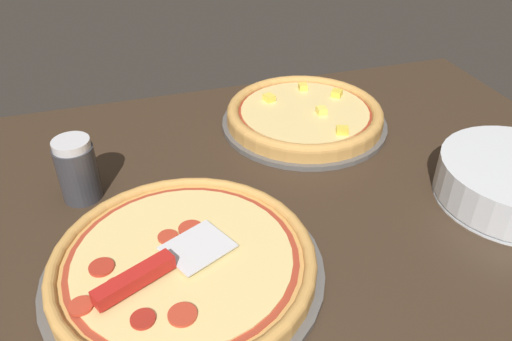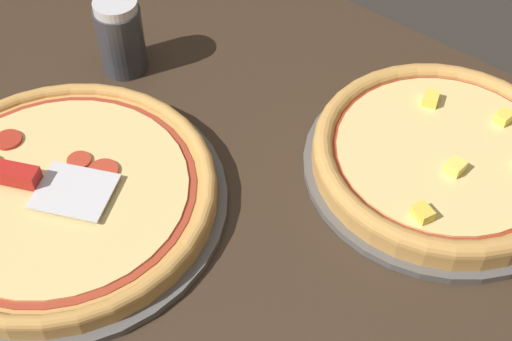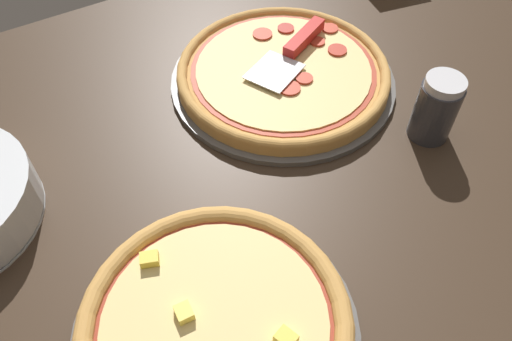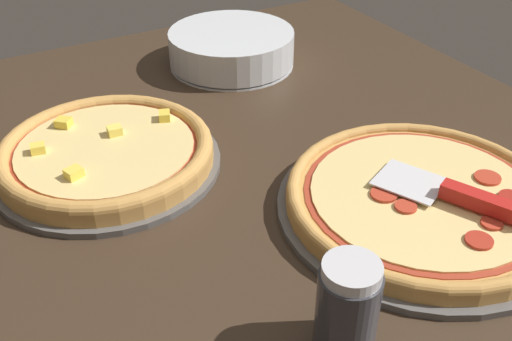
# 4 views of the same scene
# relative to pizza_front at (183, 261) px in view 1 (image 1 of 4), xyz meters

# --- Properties ---
(ground_plane) EXTENTS (1.54, 0.97, 0.04)m
(ground_plane) POSITION_rel_pizza_front_xyz_m (0.04, 0.08, -0.04)
(ground_plane) COLOR #38281C
(pizza_pan_front) EXTENTS (0.39, 0.39, 0.01)m
(pizza_pan_front) POSITION_rel_pizza_front_xyz_m (0.00, 0.00, -0.02)
(pizza_pan_front) COLOR #565451
(pizza_pan_front) RESTS_ON ground_plane
(pizza_front) EXTENTS (0.37, 0.37, 0.03)m
(pizza_front) POSITION_rel_pizza_front_xyz_m (0.00, 0.00, 0.00)
(pizza_front) COLOR #C68E47
(pizza_front) RESTS_ON pizza_pan_front
(pizza_pan_back) EXTENTS (0.34, 0.34, 0.01)m
(pizza_pan_back) POSITION_rel_pizza_front_xyz_m (0.32, 0.34, -0.02)
(pizza_pan_back) COLOR #565451
(pizza_pan_back) RESTS_ON ground_plane
(pizza_back) EXTENTS (0.32, 0.32, 0.04)m
(pizza_back) POSITION_rel_pizza_front_xyz_m (0.32, 0.34, 0.00)
(pizza_back) COLOR #C68E47
(pizza_back) RESTS_ON pizza_pan_back
(serving_spatula) EXTENTS (0.20, 0.13, 0.02)m
(serving_spatula) POSITION_rel_pizza_front_xyz_m (-0.05, -0.03, 0.02)
(serving_spatula) COLOR silver
(serving_spatula) RESTS_ON pizza_front
(parmesan_shaker) EXTENTS (0.06, 0.06, 0.11)m
(parmesan_shaker) POSITION_rel_pizza_front_xyz_m (-0.13, 0.22, 0.03)
(parmesan_shaker) COLOR #333338
(parmesan_shaker) RESTS_ON ground_plane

